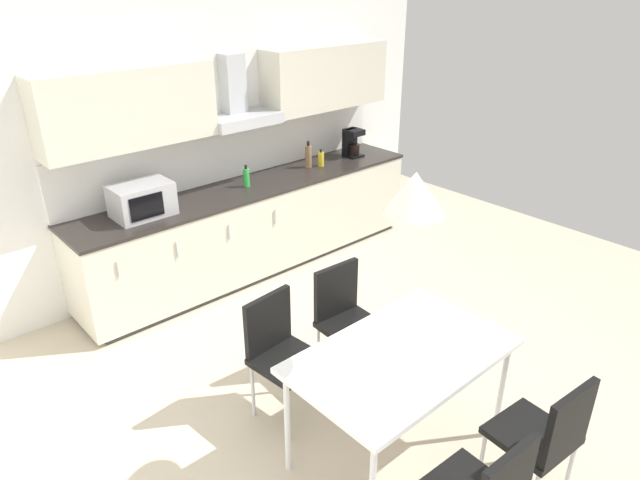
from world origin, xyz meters
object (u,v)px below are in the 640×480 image
object	(u,v)px
bottle_green	(246,177)
chair_far_right	(345,312)
microwave	(142,200)
coffee_maker	(352,143)
chair_near_right	(547,432)
bottle_yellow	(321,159)
bottle_brown	(308,156)
pendant_lamp	(415,193)
chair_far_left	(279,345)
dining_table	(402,360)

from	to	relation	value
bottle_green	chair_far_right	world-z (taller)	bottle_green
microwave	coffee_maker	world-z (taller)	coffee_maker
chair_near_right	chair_far_right	xyz separation A→B (m)	(0.01, 1.56, 0.00)
microwave	chair_near_right	world-z (taller)	microwave
bottle_yellow	bottle_brown	world-z (taller)	bottle_brown
bottle_green	pendant_lamp	size ratio (longest dim) A/B	0.66
bottle_brown	chair_far_left	xyz separation A→B (m)	(-1.86, -1.85, -0.47)
coffee_maker	chair_far_right	world-z (taller)	coffee_maker
chair_far_right	pendant_lamp	bearing A→B (deg)	-110.90
coffee_maker	pendant_lamp	xyz separation A→B (m)	(-2.17, -2.61, 0.71)
coffee_maker	bottle_yellow	world-z (taller)	coffee_maker
dining_table	microwave	bearing A→B (deg)	96.80
chair_near_right	chair_far_right	world-z (taller)	same
chair_far_left	chair_near_right	world-z (taller)	same
bottle_yellow	coffee_maker	bearing A→B (deg)	4.58
chair_far_right	pendant_lamp	world-z (taller)	pendant_lamp
bottle_brown	bottle_green	size ratio (longest dim) A/B	1.30
dining_table	bottle_brown	bearing A→B (deg)	59.41
microwave	chair_far_left	size ratio (longest dim) A/B	0.55
dining_table	chair_far_right	size ratio (longest dim) A/B	1.50
bottle_green	microwave	bearing A→B (deg)	179.81
coffee_maker	bottle_yellow	distance (m)	0.50
bottle_yellow	bottle_green	world-z (taller)	bottle_green
coffee_maker	bottle_brown	bearing A→B (deg)	178.26
microwave	bottle_yellow	bearing A→B (deg)	-0.38
bottle_brown	pendant_lamp	bearing A→B (deg)	-120.59
microwave	bottle_green	bearing A→B (deg)	-0.19
chair_far_left	microwave	bearing A→B (deg)	90.23
microwave	bottle_yellow	distance (m)	1.99
bottle_brown	chair_near_right	bearing A→B (deg)	-110.41
chair_far_left	chair_far_right	distance (m)	0.60
bottle_green	chair_near_right	bearing A→B (deg)	-97.69
bottle_brown	bottle_yellow	bearing A→B (deg)	-25.46
bottle_brown	chair_far_left	bearing A→B (deg)	-135.08
coffee_maker	bottle_brown	size ratio (longest dim) A/B	1.08
dining_table	chair_far_left	bearing A→B (deg)	111.11
chair_near_right	pendant_lamp	xyz separation A→B (m)	(-0.29, 0.78, 1.21)
bottle_brown	chair_far_left	distance (m)	2.67
chair_far_left	chair_near_right	distance (m)	1.67
coffee_maker	bottle_brown	xyz separation A→B (m)	(-0.61, 0.02, -0.03)
microwave	chair_near_right	size ratio (longest dim) A/B	0.55
microwave	bottle_green	size ratio (longest dim) A/B	2.26
dining_table	pendant_lamp	xyz separation A→B (m)	(-0.00, -0.00, 1.04)
dining_table	chair_far_left	size ratio (longest dim) A/B	1.50
bottle_brown	pendant_lamp	xyz separation A→B (m)	(-1.56, -2.63, 0.74)
coffee_maker	chair_far_right	distance (m)	2.67
microwave	chair_near_right	bearing A→B (deg)	-79.98
coffee_maker	chair_near_right	world-z (taller)	coffee_maker
coffee_maker	dining_table	world-z (taller)	coffee_maker
coffee_maker	bottle_yellow	bearing A→B (deg)	-175.42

